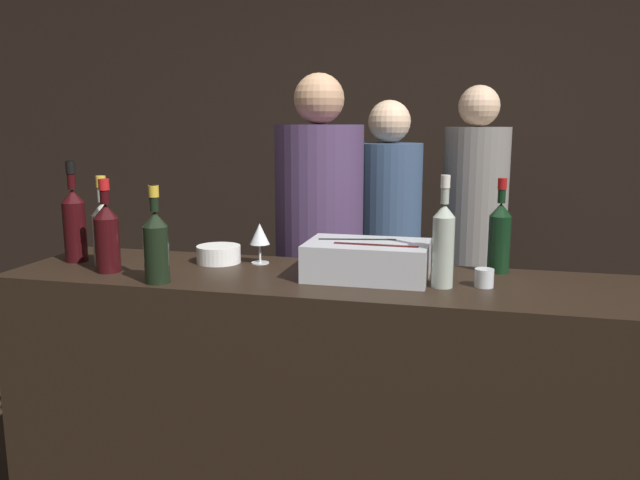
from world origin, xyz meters
name	(u,v)px	position (x,y,z in m)	size (l,w,h in m)	color
wall_back_chalkboard	(395,145)	(0.00, 2.31, 1.40)	(6.40, 0.06, 2.80)	black
bar_counter	(318,417)	(0.00, 0.27, 0.51)	(2.16, 0.55, 1.02)	black
ice_bin_with_bottles	(367,259)	(0.16, 0.29, 1.09)	(0.40, 0.26, 0.12)	#B7BABF
bowl_white	(219,254)	(-0.41, 0.39, 1.06)	(0.16, 0.16, 0.06)	white
wine_glass	(260,235)	(-0.26, 0.42, 1.13)	(0.07, 0.07, 0.15)	silver
candle_votive	(484,278)	(0.54, 0.26, 1.05)	(0.06, 0.06, 0.06)	silver
champagne_bottle	(156,244)	(-0.49, 0.07, 1.15)	(0.08, 0.08, 0.32)	black
rose_wine_bottle	(104,229)	(-0.80, 0.26, 1.15)	(0.08, 0.08, 0.33)	#9EA899
red_wine_bottle_burgundy	(500,235)	(0.59, 0.48, 1.16)	(0.07, 0.07, 0.33)	black
white_wine_bottle	(443,242)	(0.41, 0.23, 1.17)	(0.07, 0.07, 0.35)	#9EA899
red_wine_bottle_black_foil	(74,222)	(-0.94, 0.29, 1.17)	(0.08, 0.08, 0.37)	black
red_wine_bottle_tall	(107,234)	(-0.73, 0.16, 1.16)	(0.08, 0.08, 0.32)	black
person_in_hoodie	(473,232)	(0.51, 1.62, 0.97)	(0.34, 0.34, 1.73)	black
person_blond_tee	(319,256)	(-0.14, 0.84, 0.97)	(0.38, 0.38, 1.74)	black
person_grey_polo	(387,246)	(0.08, 1.39, 0.92)	(0.34, 0.34, 1.65)	black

